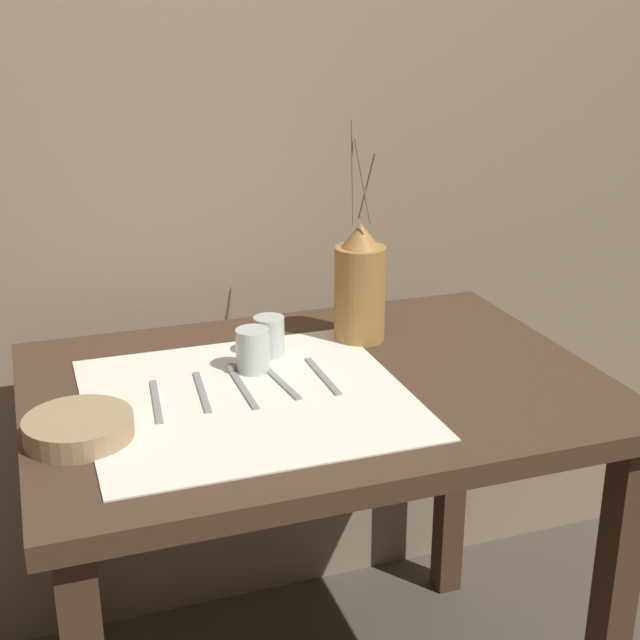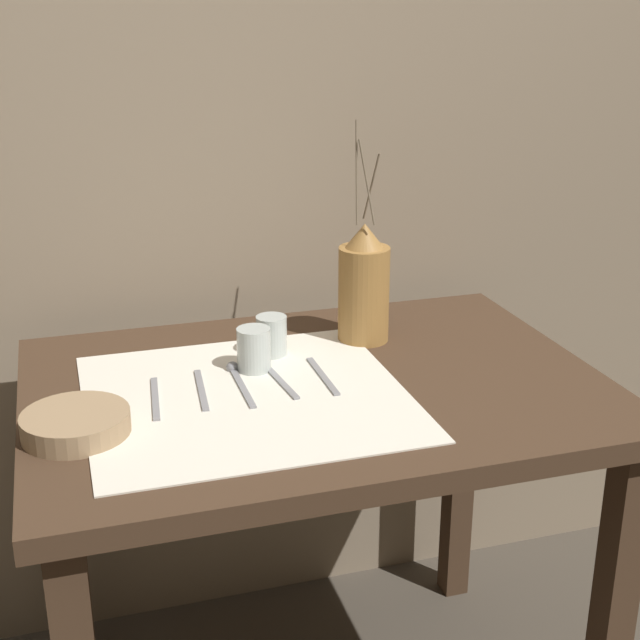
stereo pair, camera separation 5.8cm
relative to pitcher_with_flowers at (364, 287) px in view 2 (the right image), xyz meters
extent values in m
cube|color=gray|center=(-0.16, 0.32, 0.29)|extent=(7.00, 0.06, 2.40)
cube|color=#422D1E|center=(-0.16, -0.18, -0.14)|extent=(1.06, 0.76, 0.04)
cube|color=#422D1E|center=(0.32, -0.50, -0.53)|extent=(0.06, 0.06, 0.75)
cube|color=#422D1E|center=(-0.63, 0.15, -0.53)|extent=(0.06, 0.06, 0.75)
cube|color=#422D1E|center=(0.32, 0.15, -0.53)|extent=(0.06, 0.06, 0.75)
cube|color=silver|center=(-0.30, -0.21, -0.11)|extent=(0.56, 0.54, 0.00)
cylinder|color=olive|center=(0.00, 0.00, -0.02)|extent=(0.10, 0.10, 0.20)
cone|color=olive|center=(0.00, 0.00, 0.11)|extent=(0.08, 0.08, 0.05)
cylinder|color=brown|center=(0.02, 0.02, 0.20)|extent=(0.02, 0.04, 0.14)
cylinder|color=brown|center=(0.00, -0.01, 0.22)|extent=(0.03, 0.04, 0.16)
cylinder|color=brown|center=(-0.02, 0.00, 0.23)|extent=(0.02, 0.05, 0.20)
cylinder|color=#9E7F5B|center=(-0.59, -0.27, -0.10)|extent=(0.18, 0.18, 0.04)
cylinder|color=#B7C1BC|center=(-0.25, -0.10, -0.07)|extent=(0.06, 0.06, 0.08)
cylinder|color=#B7C1BC|center=(-0.20, -0.03, -0.07)|extent=(0.06, 0.06, 0.08)
cube|color=gray|center=(-0.45, -0.17, -0.11)|extent=(0.03, 0.18, 0.00)
cube|color=gray|center=(-0.37, -0.16, -0.11)|extent=(0.03, 0.18, 0.00)
cube|color=gray|center=(-0.29, -0.17, -0.11)|extent=(0.01, 0.18, 0.00)
sphere|color=gray|center=(-0.29, -0.09, -0.11)|extent=(0.02, 0.02, 0.02)
cube|color=gray|center=(-0.22, -0.16, -0.11)|extent=(0.03, 0.18, 0.00)
sphere|color=gray|center=(-0.23, -0.08, -0.11)|extent=(0.02, 0.02, 0.02)
cube|color=gray|center=(-0.14, -0.17, -0.11)|extent=(0.01, 0.18, 0.00)
camera|label=1|loc=(-0.65, -1.61, 0.56)|focal=50.00mm
camera|label=2|loc=(-0.59, -1.63, 0.56)|focal=50.00mm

